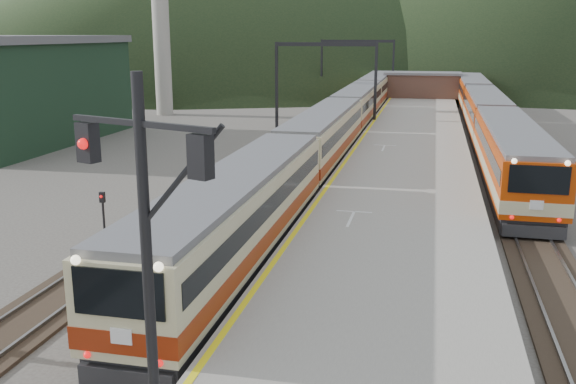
# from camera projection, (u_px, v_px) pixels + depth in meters

# --- Properties ---
(track_main) EXTENTS (2.60, 200.00, 0.23)m
(track_main) POSITION_uv_depth(u_px,v_px,m) (329.00, 159.00, 45.69)
(track_main) COLOR black
(track_main) RESTS_ON ground
(track_far) EXTENTS (2.60, 200.00, 0.23)m
(track_far) POSITION_uv_depth(u_px,v_px,m) (262.00, 156.00, 46.76)
(track_far) COLOR black
(track_far) RESTS_ON ground
(track_second) EXTENTS (2.60, 200.00, 0.23)m
(track_second) POSITION_uv_depth(u_px,v_px,m) (498.00, 166.00, 43.24)
(track_second) COLOR black
(track_second) RESTS_ON ground
(platform) EXTENTS (8.00, 100.00, 1.00)m
(platform) POSITION_uv_depth(u_px,v_px,m) (408.00, 162.00, 42.50)
(platform) COLOR gray
(platform) RESTS_ON ground
(gantry_near) EXTENTS (9.55, 0.25, 8.00)m
(gantry_near) POSITION_uv_depth(u_px,v_px,m) (325.00, 69.00, 59.17)
(gantry_near) COLOR black
(gantry_near) RESTS_ON ground
(gantry_far) EXTENTS (9.55, 0.25, 8.00)m
(gantry_far) POSITION_uv_depth(u_px,v_px,m) (357.00, 59.00, 82.85)
(gantry_far) COLOR black
(gantry_far) RESTS_ON ground
(station_shed) EXTENTS (9.40, 4.40, 3.10)m
(station_shed) POSITION_uv_depth(u_px,v_px,m) (422.00, 85.00, 79.88)
(station_shed) COLOR #50342A
(station_shed) RESTS_ON platform
(main_train) EXTENTS (2.84, 77.89, 3.47)m
(main_train) POSITION_uv_depth(u_px,v_px,m) (344.00, 119.00, 52.18)
(main_train) COLOR tan
(main_train) RESTS_ON track_main
(second_train) EXTENTS (2.97, 61.00, 3.63)m
(second_train) POSITION_uv_depth(u_px,v_px,m) (485.00, 113.00, 55.87)
(second_train) COLOR #B13404
(second_train) RESTS_ON track_second
(signal_mast) EXTENTS (2.10, 0.84, 7.36)m
(signal_mast) POSITION_uv_depth(u_px,v_px,m) (150.00, 306.00, 7.98)
(signal_mast) COLOR black
(signal_mast) RESTS_ON platform
(short_signal_b) EXTENTS (0.23, 0.18, 2.27)m
(short_signal_b) POSITION_uv_depth(u_px,v_px,m) (280.00, 148.00, 42.07)
(short_signal_b) COLOR black
(short_signal_b) RESTS_ON ground
(short_signal_c) EXTENTS (0.23, 0.17, 2.27)m
(short_signal_c) POSITION_uv_depth(u_px,v_px,m) (103.00, 211.00, 27.21)
(short_signal_c) COLOR black
(short_signal_c) RESTS_ON ground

